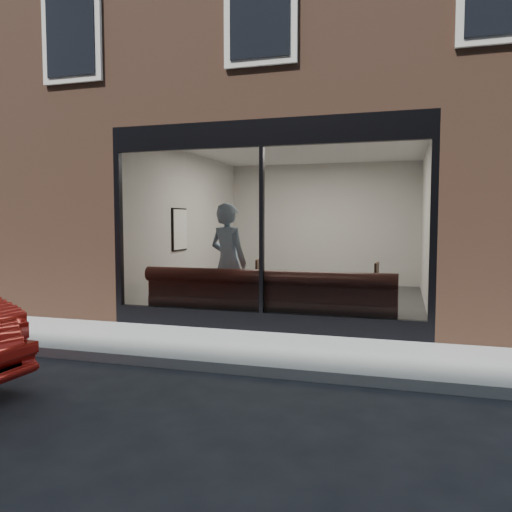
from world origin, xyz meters
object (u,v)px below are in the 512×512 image
(cafe_table_left, at_px, (202,273))
(cafe_chair_right, at_px, (365,302))
(person, at_px, (228,263))
(cafe_chair_left, at_px, (247,296))
(cafe_table_right, at_px, (357,278))
(banquette, at_px, (268,312))

(cafe_table_left, relative_size, cafe_chair_right, 1.59)
(cafe_table_left, bearing_deg, person, -39.13)
(cafe_table_left, distance_m, cafe_chair_left, 1.07)
(cafe_table_right, bearing_deg, cafe_chair_left, 162.92)
(cafe_chair_left, bearing_deg, banquette, 107.99)
(banquette, xyz_separation_m, cafe_table_left, (-1.50, 0.82, 0.52))
(cafe_chair_left, xyz_separation_m, cafe_chair_right, (2.24, -0.04, 0.00))
(banquette, relative_size, person, 2.01)
(cafe_chair_left, bearing_deg, cafe_table_left, 33.51)
(cafe_table_right, height_order, cafe_chair_left, cafe_table_right)
(banquette, bearing_deg, cafe_chair_right, 45.38)
(cafe_chair_right, bearing_deg, cafe_table_left, 15.77)
(person, bearing_deg, banquette, -174.60)
(banquette, height_order, cafe_chair_left, banquette)
(cafe_table_left, distance_m, cafe_table_right, 2.82)
(banquette, distance_m, cafe_table_right, 1.64)
(banquette, bearing_deg, cafe_table_right, 31.85)
(cafe_table_left, relative_size, cafe_chair_left, 1.73)
(person, relative_size, cafe_chair_right, 4.74)
(person, bearing_deg, cafe_chair_left, -65.65)
(person, height_order, cafe_table_left, person)
(banquette, xyz_separation_m, cafe_table_right, (1.33, 0.82, 0.52))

